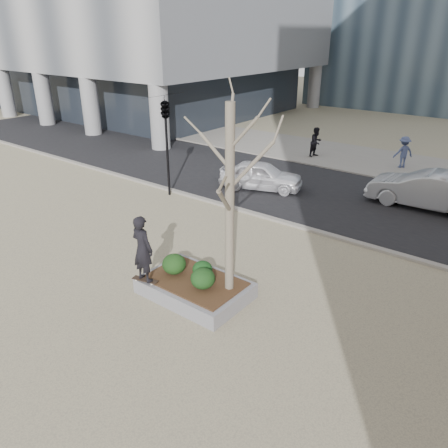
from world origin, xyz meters
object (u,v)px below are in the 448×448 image
Objects in this scene: skateboarder at (142,249)px; police_car at (261,175)px; planter at (195,288)px; skateboard at (145,281)px.

skateboarder is 0.50× the size of police_car.
skateboarder is (-1.10, -0.88, 1.27)m from planter.
skateboard reaches higher than planter.
skateboard is at bearing -0.00° from skateboarder.
skateboarder reaches higher than skateboard.
planter is at bearing 24.38° from skateboard.
skateboard is (-1.10, -0.88, 0.26)m from planter.
planter is 1.43m from skateboard.
police_car is at bearing 112.08° from planter.
planter is at bearing -139.83° from skateboarder.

